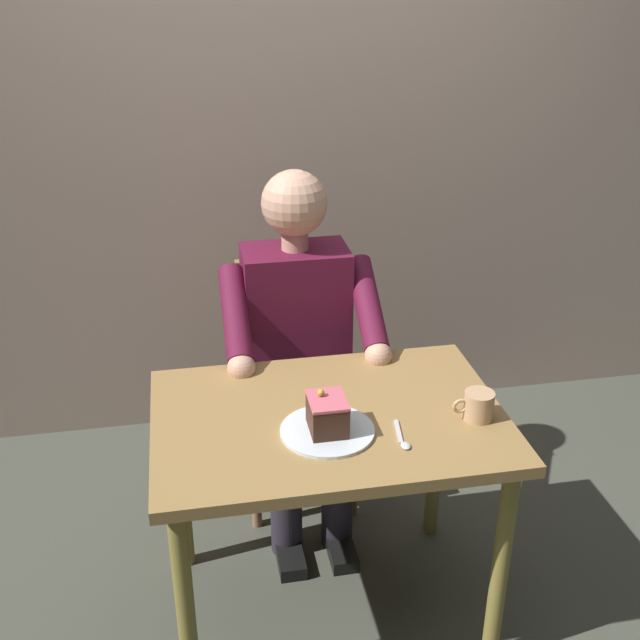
{
  "coord_description": "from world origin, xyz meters",
  "views": [
    {
      "loc": [
        0.37,
        1.83,
        1.92
      ],
      "look_at": [
        0.01,
        -0.1,
        0.98
      ],
      "focal_mm": 43.56,
      "sensor_mm": 36.0,
      "label": 1
    }
  ],
  "objects_px": {
    "dining_table": "(329,443)",
    "cake_slice": "(327,414)",
    "coffee_cup": "(478,405)",
    "seated_person": "(300,349)",
    "dessert_spoon": "(402,439)",
    "chair": "(293,370)"
  },
  "relations": [
    {
      "from": "dining_table",
      "to": "cake_slice",
      "type": "bearing_deg",
      "value": 76.22
    },
    {
      "from": "dining_table",
      "to": "chair",
      "type": "bearing_deg",
      "value": -90.0
    },
    {
      "from": "seated_person",
      "to": "cake_slice",
      "type": "height_order",
      "value": "seated_person"
    },
    {
      "from": "chair",
      "to": "dessert_spoon",
      "type": "relative_size",
      "value": 6.29
    },
    {
      "from": "seated_person",
      "to": "coffee_cup",
      "type": "bearing_deg",
      "value": 123.53
    },
    {
      "from": "dining_table",
      "to": "dessert_spoon",
      "type": "relative_size",
      "value": 6.95
    },
    {
      "from": "dining_table",
      "to": "chair",
      "type": "relative_size",
      "value": 1.11
    },
    {
      "from": "dining_table",
      "to": "dessert_spoon",
      "type": "bearing_deg",
      "value": 135.81
    },
    {
      "from": "coffee_cup",
      "to": "dessert_spoon",
      "type": "relative_size",
      "value": 0.83
    },
    {
      "from": "coffee_cup",
      "to": "seated_person",
      "type": "bearing_deg",
      "value": -56.47
    },
    {
      "from": "cake_slice",
      "to": "dining_table",
      "type": "bearing_deg",
      "value": -103.78
    },
    {
      "from": "dining_table",
      "to": "coffee_cup",
      "type": "height_order",
      "value": "coffee_cup"
    },
    {
      "from": "seated_person",
      "to": "cake_slice",
      "type": "bearing_deg",
      "value": 87.95
    },
    {
      "from": "chair",
      "to": "seated_person",
      "type": "height_order",
      "value": "seated_person"
    },
    {
      "from": "cake_slice",
      "to": "dessert_spoon",
      "type": "xyz_separation_m",
      "value": [
        -0.19,
        0.08,
        -0.05
      ]
    },
    {
      "from": "chair",
      "to": "dessert_spoon",
      "type": "bearing_deg",
      "value": 101.22
    },
    {
      "from": "cake_slice",
      "to": "chair",
      "type": "bearing_deg",
      "value": -91.61
    },
    {
      "from": "chair",
      "to": "coffee_cup",
      "type": "relative_size",
      "value": 7.55
    },
    {
      "from": "cake_slice",
      "to": "coffee_cup",
      "type": "xyz_separation_m",
      "value": [
        -0.43,
        0.01,
        -0.02
      ]
    },
    {
      "from": "chair",
      "to": "seated_person",
      "type": "distance_m",
      "value": 0.24
    },
    {
      "from": "coffee_cup",
      "to": "dessert_spoon",
      "type": "height_order",
      "value": "coffee_cup"
    },
    {
      "from": "seated_person",
      "to": "dining_table",
      "type": "bearing_deg",
      "value": 90.0
    }
  ]
}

